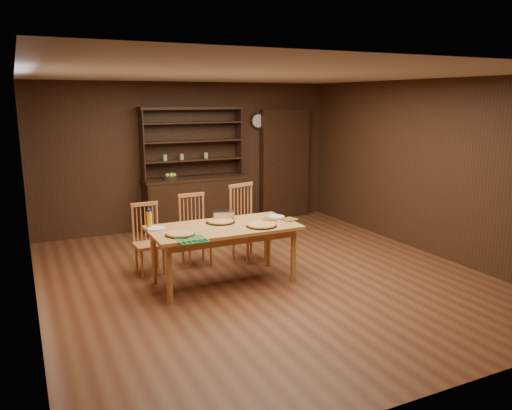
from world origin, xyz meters
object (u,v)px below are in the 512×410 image
dining_table (224,232)px  chair_right (246,219)px  chair_center (194,227)px  china_hutch (195,196)px  chair_left (148,236)px  juice_bottle (149,219)px

dining_table → chair_right: 1.05m
chair_center → dining_table: bearing=-87.0°
china_hutch → chair_center: (-0.63, -1.82, -0.07)m
chair_left → chair_center: (0.69, 0.09, 0.03)m
chair_left → china_hutch: bearing=52.8°
china_hutch → chair_center: china_hutch is taller
dining_table → juice_bottle: juice_bottle is taller
dining_table → juice_bottle: (-0.85, 0.33, 0.19)m
dining_table → chair_center: 0.94m
juice_bottle → chair_right: bearing=17.4°
chair_left → juice_bottle: size_ratio=4.17×
chair_right → dining_table: bearing=-145.8°
china_hutch → chair_right: (0.12, -1.93, -0.01)m
chair_center → chair_right: 0.76m
china_hutch → chair_center: bearing=-109.0°
chair_right → chair_left: bearing=162.8°
china_hutch → chair_left: china_hutch is taller
china_hutch → juice_bottle: (-1.40, -2.41, 0.26)m
chair_left → chair_right: 1.44m
chair_left → chair_center: size_ratio=0.95×
dining_table → chair_left: size_ratio=1.95×
dining_table → chair_right: chair_right is taller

